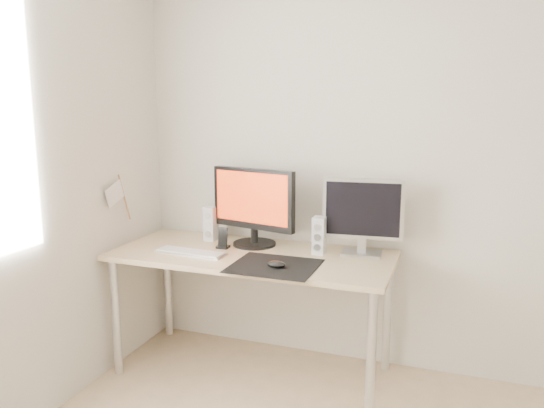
# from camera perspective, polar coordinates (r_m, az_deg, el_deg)

# --- Properties ---
(wall_back) EXTENTS (3.50, 0.00, 3.50)m
(wall_back) POSITION_cam_1_polar(r_m,az_deg,el_deg) (3.11, 16.62, 4.36)
(wall_back) COLOR silver
(wall_back) RESTS_ON ground
(mousepad) EXTENTS (0.45, 0.40, 0.00)m
(mousepad) POSITION_cam_1_polar(r_m,az_deg,el_deg) (2.81, 0.26, -6.67)
(mousepad) COLOR black
(mousepad) RESTS_ON desk
(mouse) EXTENTS (0.10, 0.06, 0.04)m
(mouse) POSITION_cam_1_polar(r_m,az_deg,el_deg) (2.77, 0.45, -6.50)
(mouse) COLOR black
(mouse) RESTS_ON mousepad
(desk) EXTENTS (1.60, 0.70, 0.73)m
(desk) POSITION_cam_1_polar(r_m,az_deg,el_deg) (3.07, -2.14, -6.68)
(desk) COLOR #D1B587
(desk) RESTS_ON ground
(main_monitor) EXTENTS (0.55, 0.31, 0.47)m
(main_monitor) POSITION_cam_1_polar(r_m,az_deg,el_deg) (3.15, -2.02, -0.00)
(main_monitor) COLOR black
(main_monitor) RESTS_ON desk
(second_monitor) EXTENTS (0.45, 0.18, 0.43)m
(second_monitor) POSITION_cam_1_polar(r_m,az_deg,el_deg) (3.00, 9.74, -0.95)
(second_monitor) COLOR #A9A9AB
(second_monitor) RESTS_ON desk
(speaker_left) EXTENTS (0.07, 0.08, 0.21)m
(speaker_left) POSITION_cam_1_polar(r_m,az_deg,el_deg) (3.32, -6.62, -2.12)
(speaker_left) COLOR silver
(speaker_left) RESTS_ON desk
(speaker_right) EXTENTS (0.07, 0.08, 0.21)m
(speaker_right) POSITION_cam_1_polar(r_m,az_deg,el_deg) (3.01, 5.10, -3.41)
(speaker_right) COLOR white
(speaker_right) RESTS_ON desk
(keyboard) EXTENTS (0.43, 0.15, 0.02)m
(keyboard) POSITION_cam_1_polar(r_m,az_deg,el_deg) (3.07, -8.76, -5.16)
(keyboard) COLOR #ADADAF
(keyboard) RESTS_ON desk
(phone_dock) EXTENTS (0.07, 0.06, 0.12)m
(phone_dock) POSITION_cam_1_polar(r_m,az_deg,el_deg) (3.15, -5.29, -4.08)
(phone_dock) COLOR black
(phone_dock) RESTS_ON desk
(pennant) EXTENTS (0.01, 0.23, 0.29)m
(pennant) POSITION_cam_1_polar(r_m,az_deg,el_deg) (3.23, -16.25, 1.00)
(pennant) COLOR #A57F54
(pennant) RESTS_ON wall_left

